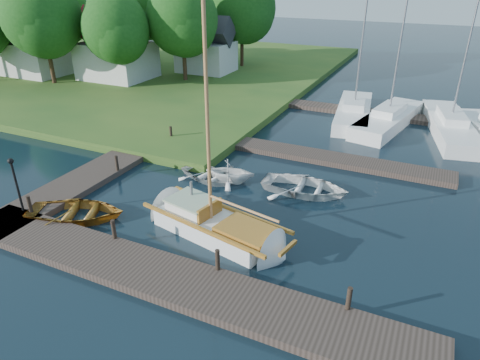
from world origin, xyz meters
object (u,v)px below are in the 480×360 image
at_px(dinghy, 75,210).
at_px(tender_a, 209,173).
at_px(mooring_post_0, 30,205).
at_px(tender_b, 230,170).
at_px(tree_3, 182,18).
at_px(tree_4, 136,5).
at_px(lamp_post, 15,178).
at_px(house_c, 206,50).
at_px(tree_7, 242,7).
at_px(mooring_post_5, 171,133).
at_px(house_a, 116,51).
at_px(mooring_post_1, 114,229).
at_px(tree_1, 42,16).
at_px(mooring_post_2, 218,260).
at_px(mooring_post_4, 117,163).
at_px(tree_5, 63,14).
at_px(tender_c, 305,185).
at_px(marina_boat_1, 354,111).
at_px(marina_boat_2, 388,118).
at_px(mooring_post_3, 349,298).
at_px(sailboat, 218,228).
at_px(house_b, 35,50).
at_px(tree_2, 116,28).

height_order(dinghy, tender_a, dinghy).
distance_m(mooring_post_0, tender_b, 9.14).
xyz_separation_m(tree_3, tree_4, (-8.00, 4.00, 0.56)).
xyz_separation_m(lamp_post, house_c, (-6.00, 27.00, 0.71)).
height_order(tender_b, tree_7, tree_7).
height_order(mooring_post_5, house_a, house_a).
bearing_deg(mooring_post_1, tree_4, 125.08).
bearing_deg(tree_1, lamp_post, -46.82).
bearing_deg(mooring_post_1, tree_1, 140.92).
height_order(mooring_post_2, mooring_post_4, same).
distance_m(dinghy, tree_5, 34.58).
xyz_separation_m(lamp_post, tender_c, (10.36, 7.26, -1.45)).
bearing_deg(mooring_post_5, house_c, 112.38).
distance_m(tender_b, marina_boat_1, 13.30).
distance_m(dinghy, house_a, 24.78).
bearing_deg(house_c, tender_b, -58.05).
bearing_deg(mooring_post_4, marina_boat_2, 50.58).
distance_m(mooring_post_1, tender_a, 6.63).
xyz_separation_m(lamp_post, tree_7, (-4.00, 31.05, 4.33)).
height_order(mooring_post_0, mooring_post_3, same).
height_order(house_a, tree_1, tree_1).
bearing_deg(tree_7, tender_c, -58.89).
bearing_deg(mooring_post_4, tree_7, 100.86).
bearing_deg(mooring_post_2, mooring_post_1, 180.00).
bearing_deg(tree_5, tender_c, -28.80).
height_order(mooring_post_1, house_c, house_c).
xyz_separation_m(tender_a, house_a, (-17.48, 14.40, 2.63)).
relative_size(sailboat, marina_boat_2, 0.93).
distance_m(mooring_post_2, sailboat, 2.60).
bearing_deg(mooring_post_0, tree_7, 98.24).
bearing_deg(marina_boat_1, tree_5, 72.45).
xyz_separation_m(tender_b, tree_4, (-20.59, 20.24, 5.72)).
height_order(mooring_post_2, house_c, house_c).
bearing_deg(mooring_post_4, mooring_post_5, 90.00).
relative_size(tender_b, marina_boat_2, 0.23).
xyz_separation_m(mooring_post_0, house_b, (-20.50, 19.00, 2.07)).
distance_m(mooring_post_0, tree_2, 22.22).
relative_size(mooring_post_2, tree_5, 0.10).
bearing_deg(tree_5, sailboat, -36.91).
bearing_deg(tender_c, house_c, 36.54).
distance_m(sailboat, tender_b, 4.85).
bearing_deg(tree_2, mooring_post_4, -51.95).
distance_m(tender_c, tree_2, 24.02).
xyz_separation_m(mooring_post_0, tender_a, (4.98, 6.60, -0.37)).
height_order(lamp_post, marina_boat_2, marina_boat_2).
distance_m(mooring_post_4, marina_boat_2, 18.17).
bearing_deg(tree_1, marina_boat_2, 3.99).
xyz_separation_m(mooring_post_3, tree_3, (-20.00, 23.05, 5.11)).
height_order(tree_3, tree_4, tree_4).
bearing_deg(mooring_post_3, marina_boat_1, 101.31).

